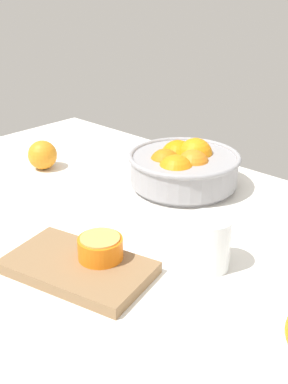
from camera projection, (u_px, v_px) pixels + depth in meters
ground_plane at (131, 239)px, 96.36cm from camera, size 148.28×92.03×3.00cm
fruit_bowl at (183, 167)px, 114.30cm from camera, size 27.12×27.12×11.55cm
juice_glass at (208, 245)px, 83.13cm from camera, size 7.84×7.84×9.62cm
cutting_board at (78, 267)px, 82.58cm from camera, size 28.02×20.10×2.12cm
orange_half_0 at (100, 248)px, 82.64cm from camera, size 7.95×7.95×4.13cm
loose_orange_3 at (42, 155)px, 125.62cm from camera, size 7.72×7.72×7.72cm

